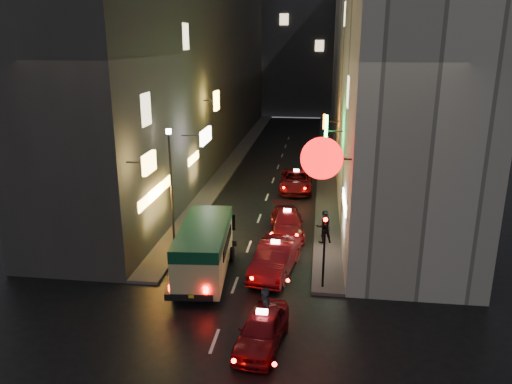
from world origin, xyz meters
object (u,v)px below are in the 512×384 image
at_px(traffic_light, 325,235).
at_px(pedestrian_crossing, 266,307).
at_px(lamp_post, 171,178).
at_px(minibus, 204,245).
at_px(taxi_near, 262,327).

bearing_deg(traffic_light, pedestrian_crossing, -121.46).
bearing_deg(lamp_post, traffic_light, -28.91).
xyz_separation_m(minibus, lamp_post, (-2.66, 3.84, 2.09)).
bearing_deg(lamp_post, pedestrian_crossing, -53.17).
xyz_separation_m(traffic_light, lamp_post, (-8.20, 4.53, 1.04)).
height_order(traffic_light, lamp_post, lamp_post).
xyz_separation_m(taxi_near, lamp_post, (-5.99, 9.00, 2.97)).
xyz_separation_m(minibus, taxi_near, (3.34, -5.16, -0.88)).
distance_m(taxi_near, lamp_post, 11.21).
height_order(pedestrian_crossing, lamp_post, lamp_post).
height_order(taxi_near, pedestrian_crossing, pedestrian_crossing).
bearing_deg(traffic_light, lamp_post, 151.09).
xyz_separation_m(pedestrian_crossing, lamp_post, (-6.04, 8.06, 2.67)).
bearing_deg(minibus, pedestrian_crossing, -51.28).
relative_size(taxi_near, traffic_light, 1.42).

